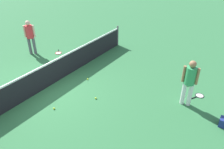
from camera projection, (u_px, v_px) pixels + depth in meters
ground_plane at (47, 88)px, 8.83m from camera, size 40.00×40.00×0.00m
court_net at (45, 77)px, 8.57m from camera, size 10.09×0.09×1.07m
player_near_side at (190, 80)px, 7.44m from camera, size 0.40×0.53×1.70m
player_far_side at (30, 35)px, 10.92m from camera, size 0.48×0.48×1.70m
tennis_racket_near_player at (199, 96)px, 8.35m from camera, size 0.60×0.42×0.03m
tennis_racket_far_player at (58, 53)px, 11.49m from camera, size 0.53×0.54×0.03m
tennis_ball_by_net at (187, 85)px, 8.91m from camera, size 0.07×0.07×0.07m
tennis_ball_midcourt at (96, 98)px, 8.19m from camera, size 0.07×0.07×0.07m
tennis_ball_baseline at (54, 108)px, 7.70m from camera, size 0.07×0.07×0.07m
tennis_ball_stray_left at (88, 79)px, 9.30m from camera, size 0.07×0.07×0.07m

